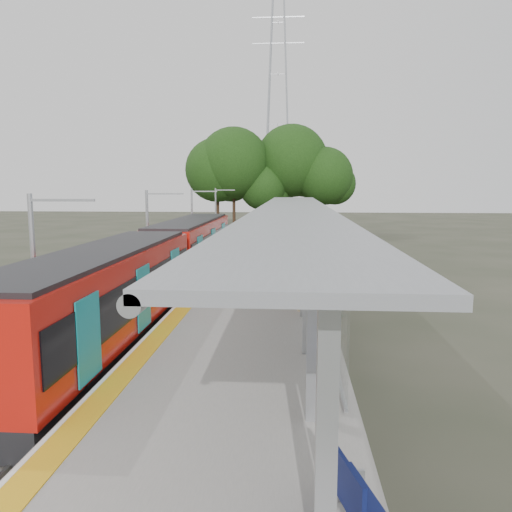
{
  "coord_description": "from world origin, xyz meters",
  "views": [
    {
      "loc": [
        1.59,
        -7.48,
        5.63
      ],
      "look_at": [
        -0.17,
        16.04,
        2.3
      ],
      "focal_mm": 35.0,
      "sensor_mm": 36.0,
      "label": 1
    }
  ],
  "objects": [
    {
      "name": "canopy",
      "position": [
        1.61,
        16.19,
        4.2
      ],
      "size": [
        3.27,
        38.0,
        3.66
      ],
      "color": "#9EA0A5",
      "rests_on": "platform"
    },
    {
      "name": "info_pillar_far",
      "position": [
        2.05,
        15.28,
        1.73
      ],
      "size": [
        0.38,
        0.38,
        1.7
      ],
      "rotation": [
        0.0,
        0.0,
        -0.04
      ],
      "color": "beige",
      "rests_on": "platform"
    },
    {
      "name": "bench_far",
      "position": [
        2.52,
        32.6,
        1.57
      ],
      "size": [
        0.88,
        1.66,
        1.08
      ],
      "rotation": [
        0.0,
        0.0,
        -0.26
      ],
      "color": "#101954",
      "rests_on": "platform"
    },
    {
      "name": "catenary_masts",
      "position": [
        -6.22,
        19.0,
        2.91
      ],
      "size": [
        2.08,
        48.16,
        5.4
      ],
      "color": "#9EA0A5",
      "rests_on": "ground"
    },
    {
      "name": "platform",
      "position": [
        0.0,
        20.0,
        0.5
      ],
      "size": [
        6.0,
        50.0,
        1.0
      ],
      "primitive_type": "cube",
      "color": "gray",
      "rests_on": "ground"
    },
    {
      "name": "train",
      "position": [
        -4.5,
        14.79,
        2.05
      ],
      "size": [
        2.74,
        27.6,
        3.62
      ],
      "color": "black",
      "rests_on": "ground"
    },
    {
      "name": "trackbed",
      "position": [
        -4.5,
        20.0,
        0.12
      ],
      "size": [
        3.0,
        70.0,
        0.24
      ],
      "primitive_type": "cube",
      "color": "#59544C",
      "rests_on": "ground"
    },
    {
      "name": "info_pillar_near",
      "position": [
        2.0,
        10.73,
        1.87
      ],
      "size": [
        0.45,
        0.45,
        2.0
      ],
      "rotation": [
        0.0,
        0.0,
        0.26
      ],
      "color": "beige",
      "rests_on": "platform"
    },
    {
      "name": "litter_bin",
      "position": [
        2.37,
        16.72,
        1.4
      ],
      "size": [
        0.51,
        0.51,
        0.8
      ],
      "primitive_type": "cylinder",
      "rotation": [
        0.0,
        0.0,
        -0.42
      ],
      "color": "#9EA0A5",
      "rests_on": "platform"
    },
    {
      "name": "tree_cluster",
      "position": [
        -1.96,
        52.61,
        7.77
      ],
      "size": [
        19.88,
        10.47,
        12.97
      ],
      "color": "#382316",
      "rests_on": "ground"
    },
    {
      "name": "pylon",
      "position": [
        -1.0,
        73.0,
        19.0
      ],
      "size": [
        8.0,
        4.0,
        38.0
      ],
      "primitive_type": null,
      "color": "#9EA0A5",
      "rests_on": "ground"
    },
    {
      "name": "end_fence",
      "position": [
        0.0,
        44.95,
        1.6
      ],
      "size": [
        6.0,
        0.1,
        1.2
      ],
      "primitive_type": "cube",
      "color": "#9EA0A5",
      "rests_on": "platform"
    },
    {
      "name": "tactile_strip",
      "position": [
        -2.55,
        20.0,
        1.01
      ],
      "size": [
        0.6,
        50.0,
        0.02
      ],
      "primitive_type": "cube",
      "color": "gold",
      "rests_on": "platform"
    },
    {
      "name": "bench_mid",
      "position": [
        1.92,
        19.73,
        1.6
      ],
      "size": [
        0.82,
        1.72,
        1.13
      ],
      "rotation": [
        0.0,
        0.0,
        -0.2
      ],
      "color": "#101954",
      "rests_on": "platform"
    },
    {
      "name": "bench_near",
      "position": [
        2.39,
        -1.19,
        1.56
      ],
      "size": [
        0.87,
        1.63,
        1.07
      ],
      "rotation": [
        0.0,
        0.0,
        0.26
      ],
      "color": "#101954",
      "rests_on": "platform"
    }
  ]
}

